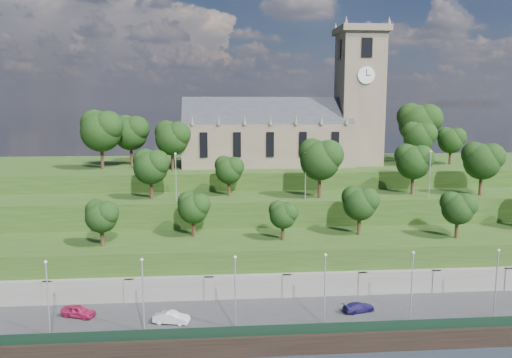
{
  "coord_description": "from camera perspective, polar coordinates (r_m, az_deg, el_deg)",
  "views": [
    {
      "loc": [
        -14.09,
        -49.82,
        26.79
      ],
      "look_at": [
        -7.41,
        30.0,
        14.69
      ],
      "focal_mm": 35.0,
      "sensor_mm": 36.0,
      "label": 1
    }
  ],
  "objects": [
    {
      "name": "quay_wall",
      "position": [
        57.75,
        10.37,
        -17.97
      ],
      "size": [
        160.0,
        0.5,
        2.2
      ],
      "primitive_type": "cube",
      "color": "black",
      "rests_on": "ground"
    },
    {
      "name": "lamp_posts_upper",
      "position": [
        77.83,
        5.69,
        0.83
      ],
      "size": [
        40.36,
        0.36,
        7.47
      ],
      "color": "#B2B2B7",
      "rests_on": "embankment_upper"
    },
    {
      "name": "fence",
      "position": [
        57.67,
        10.24,
        -16.35
      ],
      "size": [
        160.0,
        0.1,
        1.2
      ],
      "primitive_type": "cube",
      "color": "black",
      "rests_on": "promenade"
    },
    {
      "name": "trees_hilltop",
      "position": [
        96.08,
        2.63,
        5.71
      ],
      "size": [
        72.99,
        16.99,
        11.99
      ],
      "color": "#341E14",
      "rests_on": "hilltop"
    },
    {
      "name": "church",
      "position": [
        97.05,
        4.06,
        6.05
      ],
      "size": [
        38.6,
        12.35,
        27.6
      ],
      "color": "brown",
      "rests_on": "hilltop"
    },
    {
      "name": "trees_upper",
      "position": [
        80.73,
        9.6,
        2.06
      ],
      "size": [
        59.24,
        8.34,
        9.43
      ],
      "color": "#341E14",
      "rests_on": "embankment_upper"
    },
    {
      "name": "car_middle",
      "position": [
        59.75,
        -9.65,
        -15.33
      ],
      "size": [
        4.34,
        2.31,
        1.36
      ],
      "primitive_type": "imported",
      "rotation": [
        0.0,
        0.0,
        1.35
      ],
      "color": "silver",
      "rests_on": "promenade"
    },
    {
      "name": "hilltop",
      "position": [
        102.64,
        3.19,
        -2.25
      ],
      "size": [
        160.0,
        32.0,
        15.0
      ],
      "primitive_type": "cube",
      "color": "#233E14",
      "rests_on": "ground"
    },
    {
      "name": "embankment_lower",
      "position": [
        72.92,
        6.7,
        -9.68
      ],
      "size": [
        160.0,
        12.0,
        8.0
      ],
      "primitive_type": "cube",
      "color": "#233E14",
      "rests_on": "ground"
    },
    {
      "name": "embankment_upper",
      "position": [
        82.73,
        5.21,
        -6.0
      ],
      "size": [
        160.0,
        10.0,
        12.0
      ],
      "primitive_type": "cube",
      "color": "#233E14",
      "rests_on": "ground"
    },
    {
      "name": "ground",
      "position": [
        58.3,
        10.32,
        -18.91
      ],
      "size": [
        320.0,
        320.0,
        0.0
      ],
      "primitive_type": "plane",
      "color": "#1B232B",
      "rests_on": "ground"
    },
    {
      "name": "car_right",
      "position": [
        63.14,
        11.65,
        -14.14
      ],
      "size": [
        4.22,
        2.56,
        1.14
      ],
      "primitive_type": "imported",
      "rotation": [
        0.0,
        0.0,
        1.83
      ],
      "color": "#1E1751",
      "rests_on": "promenade"
    },
    {
      "name": "promenade",
      "position": [
        63.08,
        8.89,
        -15.64
      ],
      "size": [
        160.0,
        12.0,
        2.0
      ],
      "primitive_type": "cube",
      "color": "#2D2D30",
      "rests_on": "ground"
    },
    {
      "name": "lamp_posts_promenade",
      "position": [
        57.29,
        7.88,
        -11.87
      ],
      "size": [
        60.36,
        0.36,
        8.44
      ],
      "color": "#B2B2B7",
      "rests_on": "promenade"
    },
    {
      "name": "retaining_wall",
      "position": [
        67.87,
        7.7,
        -12.46
      ],
      "size": [
        160.0,
        2.1,
        5.0
      ],
      "color": "slate",
      "rests_on": "ground"
    },
    {
      "name": "car_left",
      "position": [
        64.03,
        -19.64,
        -14.03
      ],
      "size": [
        4.42,
        2.97,
        1.4
      ],
      "primitive_type": "imported",
      "rotation": [
        0.0,
        0.0,
        1.22
      ],
      "color": "#A01A46",
      "rests_on": "promenade"
    },
    {
      "name": "trees_lower",
      "position": [
        71.39,
        8.82,
        -3.12
      ],
      "size": [
        67.43,
        8.39,
        7.12
      ],
      "color": "#341E14",
      "rests_on": "embankment_lower"
    }
  ]
}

